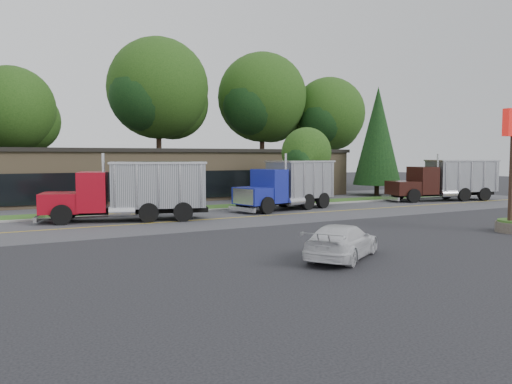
% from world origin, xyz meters
% --- Properties ---
extents(ground, '(140.00, 140.00, 0.00)m').
position_xyz_m(ground, '(0.00, 0.00, 0.00)').
color(ground, '#313136').
rests_on(ground, ground).
extents(road, '(60.00, 8.00, 0.02)m').
position_xyz_m(road, '(0.00, 9.00, 0.00)').
color(road, '#59595E').
rests_on(road, ground).
extents(center_line, '(60.00, 0.12, 0.01)m').
position_xyz_m(center_line, '(0.00, 9.00, 0.00)').
color(center_line, gold).
rests_on(center_line, ground).
extents(curb, '(60.00, 0.30, 0.12)m').
position_xyz_m(curb, '(0.00, 13.20, 0.00)').
color(curb, '#9E9E99').
rests_on(curb, ground).
extents(grass_verge, '(60.00, 3.40, 0.03)m').
position_xyz_m(grass_verge, '(0.00, 15.00, 0.00)').
color(grass_verge, '#275A1E').
rests_on(grass_verge, ground).
extents(far_parking, '(60.00, 7.00, 0.02)m').
position_xyz_m(far_parking, '(0.00, 20.00, 0.00)').
color(far_parking, '#59595E').
rests_on(far_parking, ground).
extents(strip_mall, '(32.00, 12.00, 4.00)m').
position_xyz_m(strip_mall, '(2.00, 26.00, 2.00)').
color(strip_mall, '#8B7455').
rests_on(strip_mall, ground).
extents(tree_far_b, '(8.40, 7.91, 11.99)m').
position_xyz_m(tree_far_b, '(-9.87, 34.10, 7.65)').
color(tree_far_b, '#382619').
rests_on(tree_far_b, ground).
extents(tree_far_c, '(11.30, 10.63, 16.12)m').
position_xyz_m(tree_far_c, '(4.17, 34.14, 10.29)').
color(tree_far_c, '#382619').
rests_on(tree_far_c, ground).
extents(tree_far_d, '(10.89, 10.25, 15.53)m').
position_xyz_m(tree_far_d, '(16.17, 33.13, 9.91)').
color(tree_far_d, '#382619').
rests_on(tree_far_d, ground).
extents(tree_far_e, '(9.13, 8.60, 13.03)m').
position_xyz_m(tree_far_e, '(24.14, 31.11, 8.31)').
color(tree_far_e, '#382619').
rests_on(tree_far_e, ground).
extents(evergreen_right, '(4.45, 4.45, 10.11)m').
position_xyz_m(evergreen_right, '(20.00, 18.00, 5.56)').
color(evergreen_right, '#382619').
rests_on(evergreen_right, ground).
extents(tree_verge, '(4.17, 3.93, 5.95)m').
position_xyz_m(tree_verge, '(10.06, 15.05, 3.78)').
color(tree_verge, '#382619').
rests_on(tree_verge, ground).
extents(dump_truck_red, '(9.38, 4.80, 3.36)m').
position_xyz_m(dump_truck_red, '(-4.71, 10.61, 1.81)').
color(dump_truck_red, black).
rests_on(dump_truck_red, ground).
extents(dump_truck_blue, '(7.94, 4.21, 3.36)m').
position_xyz_m(dump_truck_blue, '(6.29, 11.55, 1.80)').
color(dump_truck_blue, black).
rests_on(dump_truck_blue, ground).
extents(dump_truck_maroon, '(9.55, 4.52, 3.36)m').
position_xyz_m(dump_truck_maroon, '(21.43, 11.02, 1.81)').
color(dump_truck_maroon, black).
rests_on(dump_truck_maroon, ground).
extents(rally_car, '(4.58, 3.88, 1.26)m').
position_xyz_m(rally_car, '(-0.93, -3.46, 0.63)').
color(rally_car, silver).
rests_on(rally_car, ground).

